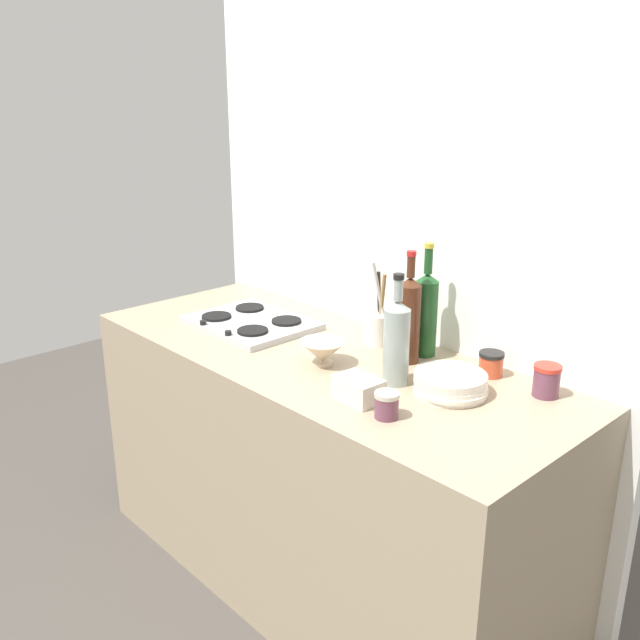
{
  "coord_description": "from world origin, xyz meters",
  "views": [
    {
      "loc": [
        1.59,
        -1.49,
        1.75
      ],
      "look_at": [
        0.0,
        0.0,
        1.02
      ],
      "focal_mm": 38.92,
      "sensor_mm": 36.0,
      "label": 1
    }
  ],
  "objects_px": {
    "wine_bottle_mid_left": "(409,318)",
    "condiment_jar_spare": "(387,405)",
    "wine_bottle_mid_right": "(397,340)",
    "condiment_jar_rear": "(491,364)",
    "wine_bottle_leftmost": "(426,312)",
    "utensil_crock": "(379,326)",
    "plate_stack": "(450,384)",
    "stovetop_hob": "(251,322)",
    "mixing_bowl": "(323,352)",
    "butter_dish": "(359,389)",
    "condiment_jar_front": "(546,381)"
  },
  "relations": [
    {
      "from": "wine_bottle_mid_left",
      "to": "condiment_jar_spare",
      "type": "relative_size",
      "value": 5.02
    },
    {
      "from": "wine_bottle_mid_right",
      "to": "condiment_jar_rear",
      "type": "distance_m",
      "value": 0.32
    },
    {
      "from": "wine_bottle_leftmost",
      "to": "wine_bottle_mid_left",
      "type": "height_order",
      "value": "wine_bottle_leftmost"
    },
    {
      "from": "utensil_crock",
      "to": "condiment_jar_rear",
      "type": "bearing_deg",
      "value": 5.49
    },
    {
      "from": "wine_bottle_leftmost",
      "to": "condiment_jar_rear",
      "type": "height_order",
      "value": "wine_bottle_leftmost"
    },
    {
      "from": "wine_bottle_mid_left",
      "to": "wine_bottle_mid_right",
      "type": "height_order",
      "value": "wine_bottle_mid_left"
    },
    {
      "from": "plate_stack",
      "to": "wine_bottle_mid_right",
      "type": "xyz_separation_m",
      "value": [
        -0.16,
        -0.05,
        0.11
      ]
    },
    {
      "from": "stovetop_hob",
      "to": "condiment_jar_spare",
      "type": "height_order",
      "value": "condiment_jar_spare"
    },
    {
      "from": "mixing_bowl",
      "to": "condiment_jar_spare",
      "type": "relative_size",
      "value": 2.06
    },
    {
      "from": "mixing_bowl",
      "to": "utensil_crock",
      "type": "relative_size",
      "value": 0.51
    },
    {
      "from": "mixing_bowl",
      "to": "condiment_jar_spare",
      "type": "xyz_separation_m",
      "value": [
        0.39,
        -0.13,
        -0.01
      ]
    },
    {
      "from": "butter_dish",
      "to": "condiment_jar_spare",
      "type": "relative_size",
      "value": 1.82
    },
    {
      "from": "butter_dish",
      "to": "condiment_jar_rear",
      "type": "xyz_separation_m",
      "value": [
        0.16,
        0.43,
        0.0
      ]
    },
    {
      "from": "stovetop_hob",
      "to": "wine_bottle_mid_left",
      "type": "bearing_deg",
      "value": 13.92
    },
    {
      "from": "condiment_jar_front",
      "to": "condiment_jar_rear",
      "type": "bearing_deg",
      "value": 176.61
    },
    {
      "from": "condiment_jar_rear",
      "to": "wine_bottle_mid_left",
      "type": "bearing_deg",
      "value": -158.71
    },
    {
      "from": "condiment_jar_rear",
      "to": "utensil_crock",
      "type": "bearing_deg",
      "value": -174.51
    },
    {
      "from": "stovetop_hob",
      "to": "condiment_jar_front",
      "type": "xyz_separation_m",
      "value": [
        1.08,
        0.24,
        0.03
      ]
    },
    {
      "from": "wine_bottle_mid_left",
      "to": "butter_dish",
      "type": "xyz_separation_m",
      "value": [
        0.1,
        -0.33,
        -0.11
      ]
    },
    {
      "from": "wine_bottle_mid_left",
      "to": "condiment_jar_front",
      "type": "height_order",
      "value": "wine_bottle_mid_left"
    },
    {
      "from": "wine_bottle_leftmost",
      "to": "mixing_bowl",
      "type": "distance_m",
      "value": 0.37
    },
    {
      "from": "utensil_crock",
      "to": "butter_dish",
      "type": "bearing_deg",
      "value": -54.62
    },
    {
      "from": "utensil_crock",
      "to": "condiment_jar_spare",
      "type": "distance_m",
      "value": 0.58
    },
    {
      "from": "condiment_jar_front",
      "to": "wine_bottle_mid_right",
      "type": "bearing_deg",
      "value": -145.76
    },
    {
      "from": "wine_bottle_mid_left",
      "to": "stovetop_hob",
      "type": "bearing_deg",
      "value": -166.08
    },
    {
      "from": "plate_stack",
      "to": "condiment_jar_front",
      "type": "distance_m",
      "value": 0.28
    },
    {
      "from": "utensil_crock",
      "to": "condiment_jar_spare",
      "type": "relative_size",
      "value": 4.01
    },
    {
      "from": "stovetop_hob",
      "to": "plate_stack",
      "type": "relative_size",
      "value": 2.01
    },
    {
      "from": "plate_stack",
      "to": "butter_dish",
      "type": "relative_size",
      "value": 1.65
    },
    {
      "from": "utensil_crock",
      "to": "wine_bottle_mid_right",
      "type": "bearing_deg",
      "value": -38.78
    },
    {
      "from": "mixing_bowl",
      "to": "condiment_jar_rear",
      "type": "bearing_deg",
      "value": 37.04
    },
    {
      "from": "wine_bottle_mid_left",
      "to": "utensil_crock",
      "type": "xyz_separation_m",
      "value": [
        -0.18,
        0.06,
        -0.08
      ]
    },
    {
      "from": "wine_bottle_mid_right",
      "to": "condiment_jar_front",
      "type": "xyz_separation_m",
      "value": [
        0.36,
        0.24,
        -0.09
      ]
    },
    {
      "from": "condiment_jar_rear",
      "to": "condiment_jar_front",
      "type": "bearing_deg",
      "value": -3.39
    },
    {
      "from": "plate_stack",
      "to": "utensil_crock",
      "type": "height_order",
      "value": "utensil_crock"
    },
    {
      "from": "wine_bottle_mid_right",
      "to": "mixing_bowl",
      "type": "relative_size",
      "value": 2.26
    },
    {
      "from": "wine_bottle_mid_right",
      "to": "condiment_jar_front",
      "type": "height_order",
      "value": "wine_bottle_mid_right"
    },
    {
      "from": "mixing_bowl",
      "to": "condiment_jar_front",
      "type": "distance_m",
      "value": 0.69
    },
    {
      "from": "stovetop_hob",
      "to": "condiment_jar_rear",
      "type": "relative_size",
      "value": 5.7
    },
    {
      "from": "plate_stack",
      "to": "condiment_jar_spare",
      "type": "height_order",
      "value": "condiment_jar_spare"
    },
    {
      "from": "wine_bottle_mid_right",
      "to": "mixing_bowl",
      "type": "xyz_separation_m",
      "value": [
        -0.26,
        -0.06,
        -0.09
      ]
    },
    {
      "from": "butter_dish",
      "to": "condiment_jar_rear",
      "type": "bearing_deg",
      "value": 70.0
    },
    {
      "from": "wine_bottle_mid_left",
      "to": "butter_dish",
      "type": "distance_m",
      "value": 0.36
    },
    {
      "from": "stovetop_hob",
      "to": "butter_dish",
      "type": "distance_m",
      "value": 0.75
    },
    {
      "from": "butter_dish",
      "to": "stovetop_hob",
      "type": "bearing_deg",
      "value": 166.49
    },
    {
      "from": "mixing_bowl",
      "to": "condiment_jar_rear",
      "type": "distance_m",
      "value": 0.53
    },
    {
      "from": "wine_bottle_leftmost",
      "to": "wine_bottle_mid_right",
      "type": "relative_size",
      "value": 1.11
    },
    {
      "from": "wine_bottle_leftmost",
      "to": "butter_dish",
      "type": "height_order",
      "value": "wine_bottle_leftmost"
    },
    {
      "from": "wine_bottle_leftmost",
      "to": "plate_stack",
      "type": "bearing_deg",
      "value": -37.38
    },
    {
      "from": "utensil_crock",
      "to": "condiment_jar_spare",
      "type": "height_order",
      "value": "utensil_crock"
    }
  ]
}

